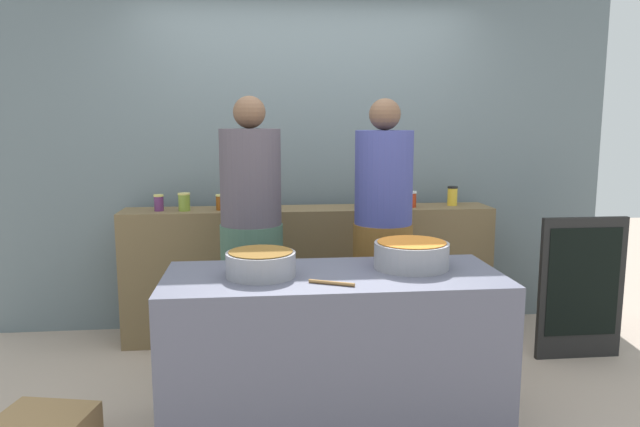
{
  "coord_description": "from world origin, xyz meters",
  "views": [
    {
      "loc": [
        -0.37,
        -3.17,
        1.61
      ],
      "look_at": [
        0.0,
        0.35,
        1.05
      ],
      "focal_mm": 33.23,
      "sensor_mm": 36.0,
      "label": 1
    }
  ],
  "objects_px": {
    "wooden_spoon": "(332,283)",
    "cooking_pot_left": "(261,264)",
    "cooking_pot_center": "(411,255)",
    "chalkboard_sign": "(581,288)",
    "cook_in_cap": "(383,250)",
    "preserve_jar_3": "(237,202)",
    "preserve_jar_4": "(360,201)",
    "preserve_jar_0": "(159,203)",
    "cook_with_tongs": "(252,251)",
    "preserve_jar_5": "(377,198)",
    "preserve_jar_2": "(222,202)",
    "preserve_jar_7": "(452,196)",
    "preserve_jar_6": "(411,199)",
    "preserve_jar_1": "(184,202)"
  },
  "relations": [
    {
      "from": "wooden_spoon",
      "to": "cooking_pot_left",
      "type": "bearing_deg",
      "value": 149.68
    },
    {
      "from": "cooking_pot_center",
      "to": "chalkboard_sign",
      "type": "bearing_deg",
      "value": 27.22
    },
    {
      "from": "cook_in_cap",
      "to": "chalkboard_sign",
      "type": "height_order",
      "value": "cook_in_cap"
    },
    {
      "from": "wooden_spoon",
      "to": "chalkboard_sign",
      "type": "bearing_deg",
      "value": 28.33
    },
    {
      "from": "preserve_jar_3",
      "to": "preserve_jar_4",
      "type": "xyz_separation_m",
      "value": [
        0.9,
        0.01,
        -0.0
      ]
    },
    {
      "from": "preserve_jar_0",
      "to": "cook_with_tongs",
      "type": "xyz_separation_m",
      "value": [
        0.65,
        -0.58,
        -0.24
      ]
    },
    {
      "from": "preserve_jar_4",
      "to": "wooden_spoon",
      "type": "height_order",
      "value": "preserve_jar_4"
    },
    {
      "from": "preserve_jar_0",
      "to": "preserve_jar_5",
      "type": "xyz_separation_m",
      "value": [
        1.58,
        0.02,
        0.01
      ]
    },
    {
      "from": "preserve_jar_5",
      "to": "chalkboard_sign",
      "type": "distance_m",
      "value": 1.53
    },
    {
      "from": "preserve_jar_5",
      "to": "cook_in_cap",
      "type": "xyz_separation_m",
      "value": [
        -0.09,
        -0.62,
        -0.25
      ]
    },
    {
      "from": "preserve_jar_2",
      "to": "wooden_spoon",
      "type": "distance_m",
      "value": 1.7
    },
    {
      "from": "preserve_jar_4",
      "to": "preserve_jar_5",
      "type": "xyz_separation_m",
      "value": [
        0.13,
        0.04,
        0.01
      ]
    },
    {
      "from": "preserve_jar_2",
      "to": "preserve_jar_3",
      "type": "relative_size",
      "value": 0.95
    },
    {
      "from": "preserve_jar_0",
      "to": "preserve_jar_2",
      "type": "relative_size",
      "value": 1.05
    },
    {
      "from": "cook_with_tongs",
      "to": "cook_in_cap",
      "type": "xyz_separation_m",
      "value": [
        0.83,
        -0.02,
        -0.0
      ]
    },
    {
      "from": "chalkboard_sign",
      "to": "wooden_spoon",
      "type": "bearing_deg",
      "value": -151.67
    },
    {
      "from": "cook_in_cap",
      "to": "preserve_jar_5",
      "type": "bearing_deg",
      "value": 81.95
    },
    {
      "from": "preserve_jar_3",
      "to": "cook_with_tongs",
      "type": "xyz_separation_m",
      "value": [
        0.11,
        -0.56,
        -0.24
      ]
    },
    {
      "from": "cooking_pot_center",
      "to": "wooden_spoon",
      "type": "height_order",
      "value": "cooking_pot_center"
    },
    {
      "from": "preserve_jar_4",
      "to": "chalkboard_sign",
      "type": "xyz_separation_m",
      "value": [
        1.42,
        -0.57,
        -0.54
      ]
    },
    {
      "from": "preserve_jar_2",
      "to": "preserve_jar_5",
      "type": "xyz_separation_m",
      "value": [
        1.14,
        0.02,
        0.01
      ]
    },
    {
      "from": "preserve_jar_4",
      "to": "cooking_pot_left",
      "type": "distance_m",
      "value": 1.55
    },
    {
      "from": "cooking_pot_center",
      "to": "cook_in_cap",
      "type": "bearing_deg",
      "value": 90.26
    },
    {
      "from": "wooden_spoon",
      "to": "chalkboard_sign",
      "type": "distance_m",
      "value": 2.1
    },
    {
      "from": "preserve_jar_5",
      "to": "wooden_spoon",
      "type": "distance_m",
      "value": 1.7
    },
    {
      "from": "preserve_jar_7",
      "to": "chalkboard_sign",
      "type": "bearing_deg",
      "value": -42.46
    },
    {
      "from": "cooking_pot_left",
      "to": "cook_with_tongs",
      "type": "bearing_deg",
      "value": 93.75
    },
    {
      "from": "cook_in_cap",
      "to": "chalkboard_sign",
      "type": "relative_size",
      "value": 1.79
    },
    {
      "from": "preserve_jar_0",
      "to": "cooking_pot_left",
      "type": "height_order",
      "value": "preserve_jar_0"
    },
    {
      "from": "preserve_jar_0",
      "to": "preserve_jar_2",
      "type": "bearing_deg",
      "value": 0.94
    },
    {
      "from": "preserve_jar_2",
      "to": "preserve_jar_5",
      "type": "distance_m",
      "value": 1.14
    },
    {
      "from": "preserve_jar_3",
      "to": "cook_with_tongs",
      "type": "bearing_deg",
      "value": -79.0
    },
    {
      "from": "preserve_jar_2",
      "to": "preserve_jar_4",
      "type": "bearing_deg",
      "value": -1.27
    },
    {
      "from": "preserve_jar_6",
      "to": "preserve_jar_2",
      "type": "bearing_deg",
      "value": 179.56
    },
    {
      "from": "preserve_jar_6",
      "to": "cook_with_tongs",
      "type": "distance_m",
      "value": 1.33
    },
    {
      "from": "preserve_jar_3",
      "to": "cook_in_cap",
      "type": "bearing_deg",
      "value": -31.4
    },
    {
      "from": "preserve_jar_3",
      "to": "wooden_spoon",
      "type": "height_order",
      "value": "preserve_jar_3"
    },
    {
      "from": "preserve_jar_2",
      "to": "cook_in_cap",
      "type": "relative_size",
      "value": 0.06
    },
    {
      "from": "preserve_jar_1",
      "to": "cook_with_tongs",
      "type": "height_order",
      "value": "cook_with_tongs"
    },
    {
      "from": "preserve_jar_0",
      "to": "cooking_pot_center",
      "type": "distance_m",
      "value": 1.98
    },
    {
      "from": "preserve_jar_7",
      "to": "preserve_jar_6",
      "type": "bearing_deg",
      "value": -170.09
    },
    {
      "from": "preserve_jar_1",
      "to": "preserve_jar_2",
      "type": "distance_m",
      "value": 0.26
    },
    {
      "from": "preserve_jar_7",
      "to": "preserve_jar_3",
      "type": "bearing_deg",
      "value": -177.29
    },
    {
      "from": "preserve_jar_0",
      "to": "wooden_spoon",
      "type": "distance_m",
      "value": 1.89
    },
    {
      "from": "preserve_jar_2",
      "to": "preserve_jar_1",
      "type": "bearing_deg",
      "value": -175.8
    },
    {
      "from": "preserve_jar_1",
      "to": "preserve_jar_5",
      "type": "bearing_deg",
      "value": 1.51
    },
    {
      "from": "chalkboard_sign",
      "to": "preserve_jar_0",
      "type": "bearing_deg",
      "value": 168.39
    },
    {
      "from": "cooking_pot_center",
      "to": "cook_with_tongs",
      "type": "height_order",
      "value": "cook_with_tongs"
    },
    {
      "from": "wooden_spoon",
      "to": "cook_in_cap",
      "type": "relative_size",
      "value": 0.13
    },
    {
      "from": "cook_with_tongs",
      "to": "preserve_jar_6",
      "type": "bearing_deg",
      "value": 26.08
    }
  ]
}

